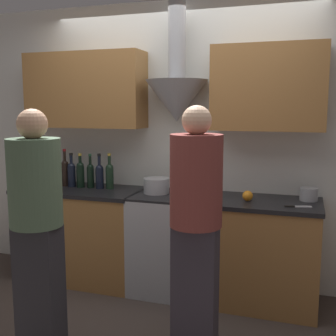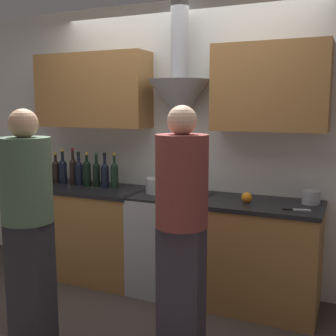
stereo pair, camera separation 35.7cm
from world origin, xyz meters
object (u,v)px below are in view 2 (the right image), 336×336
Objects in this scene: wine_bottle_2 at (63,170)px; wine_bottle_3 at (73,170)px; wine_bottle_1 at (56,170)px; person_foreground_left at (28,219)px; wine_bottle_6 at (97,173)px; wine_bottle_0 at (48,169)px; person_foreground_right at (182,222)px; wine_bottle_8 at (115,174)px; mixing_bowl at (187,192)px; wine_bottle_4 at (79,172)px; orange_fruit at (247,198)px; stock_pot at (158,185)px; wine_bottle_5 at (87,172)px; saucepan at (311,197)px; wine_bottle_7 at (105,174)px; stove_range at (173,242)px.

wine_bottle_3 reaches higher than wine_bottle_2.
wine_bottle_1 is 0.89× the size of wine_bottle_2.
wine_bottle_6 is at bearing 103.47° from person_foreground_left.
person_foreground_right is (1.87, -0.95, -0.10)m from wine_bottle_0.
wine_bottle_8 is 1.61× the size of mixing_bowl.
wine_bottle_4 is (0.29, -0.01, 0.01)m from wine_bottle_1.
stock_pot is at bearing 175.61° from orange_fruit.
wine_bottle_2 is at bearing 179.57° from wine_bottle_4.
saucepan is (2.08, 0.07, -0.08)m from wine_bottle_5.
wine_bottle_7 is 0.10m from wine_bottle_8.
person_foreground_right is (1.28, -0.96, -0.10)m from wine_bottle_6.
orange_fruit is (1.70, -0.10, -0.09)m from wine_bottle_4.
wine_bottle_3 is 1.79m from orange_fruit.
person_foreground_left reaches higher than wine_bottle_1.
stove_range is 0.50m from mixing_bowl.
wine_bottle_0 is at bearing 179.95° from wine_bottle_5.
wine_bottle_6 is at bearing 0.60° from wine_bottle_1.
wine_bottle_0 is 0.48m from wine_bottle_5.
wine_bottle_5 is 0.30m from wine_bottle_8.
stock_pot is at bearing 73.06° from person_foreground_left.
mixing_bowl is at bearing -3.60° from wine_bottle_4.
wine_bottle_0 is 2.10m from person_foreground_right.
wine_bottle_3 is at bearing 176.50° from stove_range.
stock_pot is 1.29m from person_foreground_left.
wine_bottle_7 is 1.52m from person_foreground_right.
wine_bottle_0 is at bearing -175.11° from wine_bottle_1.
person_foreground_left is (0.11, -1.29, -0.11)m from wine_bottle_8.
wine_bottle_2 is (0.19, 0.00, -0.00)m from wine_bottle_0.
wine_bottle_1 is at bearing -178.94° from wine_bottle_8.
wine_bottle_6 is at bearing 1.42° from wine_bottle_2.
orange_fruit is 0.05× the size of person_foreground_right.
wine_bottle_8 is 0.21× the size of person_foreground_left.
person_foreground_left is (0.51, -1.27, -0.11)m from wine_bottle_4.
wine_bottle_4 is 0.40m from wine_bottle_8.
wine_bottle_5 is 1.68m from person_foreground_right.
person_foreground_right reaches higher than wine_bottle_3.
wine_bottle_6 is at bearing 1.32° from wine_bottle_0.
person_foreground_right is (1.68, -0.95, -0.10)m from wine_bottle_2.
wine_bottle_2 is at bearing 177.94° from stock_pot.
wine_bottle_5 reaches higher than saucepan.
person_foreground_left reaches higher than saucepan.
wine_bottle_3 is 0.08m from wine_bottle_4.
wine_bottle_5 is (0.29, -0.00, 0.00)m from wine_bottle_2.
person_foreground_left is at bearing -135.52° from orange_fruit.
wine_bottle_2 reaches higher than wine_bottle_6.
wine_bottle_5 is (0.10, -0.00, 0.01)m from wine_bottle_4.
wine_bottle_5 is 0.98× the size of wine_bottle_7.
wine_bottle_5 reaches higher than mixing_bowl.
wine_bottle_3 is 1.58× the size of stock_pot.
stove_range is 2.66× the size of wine_bottle_7.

